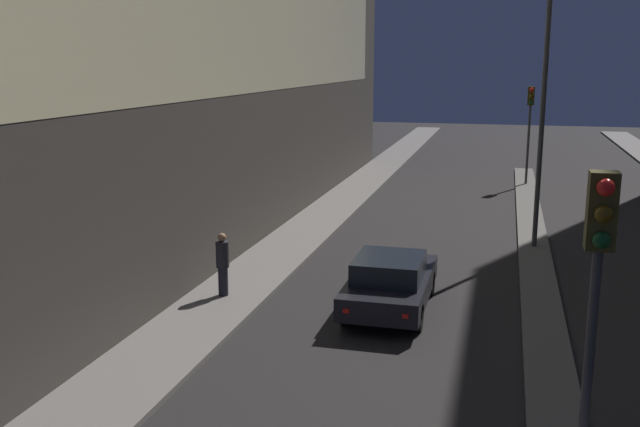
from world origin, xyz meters
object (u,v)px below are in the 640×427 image
Objects in this scene: traffic_light_near at (596,281)px; car_left_lane at (390,282)px; pedestrian_on_left_sidewalk at (223,263)px; street_lamp at (546,63)px; traffic_light_mid at (530,113)px.

car_left_lane is at bearing 113.80° from traffic_light_near.
traffic_light_near is 11.56m from pedestrian_on_left_sidewalk.
pedestrian_on_left_sidewalk is at bearing 134.91° from traffic_light_near.
traffic_light_near is at bearing -45.09° from pedestrian_on_left_sidewalk.
traffic_light_mid is at bearing 90.00° from street_lamp.
traffic_light_near and traffic_light_mid have the same top height.
traffic_light_near is 9.51m from car_left_lane.
street_lamp is at bearing 90.00° from traffic_light_near.
street_lamp reaches higher than traffic_light_near.
street_lamp is 2.05× the size of car_left_lane.
street_lamp is (0.00, -12.54, 2.40)m from traffic_light_mid.
traffic_light_mid is 2.87× the size of pedestrian_on_left_sidewalk.
car_left_lane is 2.60× the size of pedestrian_on_left_sidewalk.
pedestrian_on_left_sidewalk is (-7.95, 7.98, -2.58)m from traffic_light_near.
traffic_light_near reaches higher than car_left_lane.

